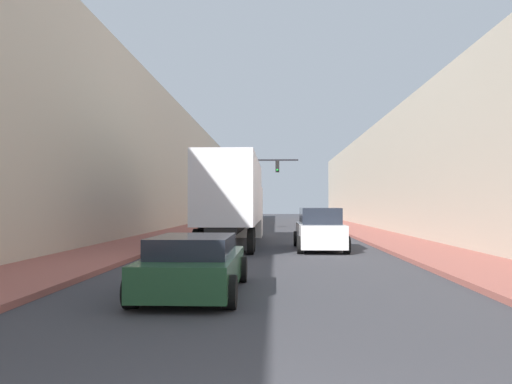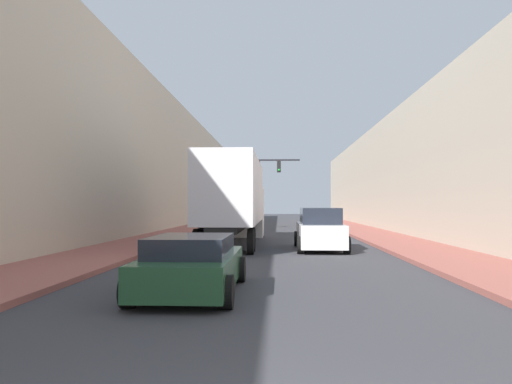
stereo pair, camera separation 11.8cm
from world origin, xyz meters
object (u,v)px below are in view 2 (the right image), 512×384
at_px(sedan_car, 192,265).
at_px(semi_truck, 236,198).
at_px(suv_car, 320,230).
at_px(traffic_signal_gantry, 240,177).

bearing_deg(sedan_car, semi_truck, 91.08).
relative_size(suv_car, traffic_signal_gantry, 0.75).
relative_size(sedan_car, traffic_signal_gantry, 0.69).
bearing_deg(sedan_car, traffic_signal_gantry, 92.28).
bearing_deg(traffic_signal_gantry, semi_truck, -86.48).
distance_m(semi_truck, traffic_signal_gantry, 13.95).
distance_m(semi_truck, suv_car, 5.41).
xyz_separation_m(sedan_car, suv_car, (3.65, 10.67, 0.23)).
relative_size(semi_truck, sedan_car, 2.98).
bearing_deg(traffic_signal_gantry, suv_car, -74.55).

